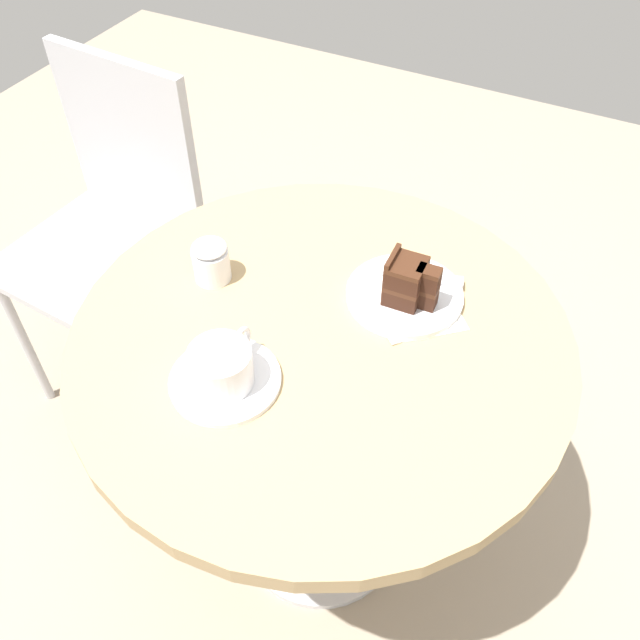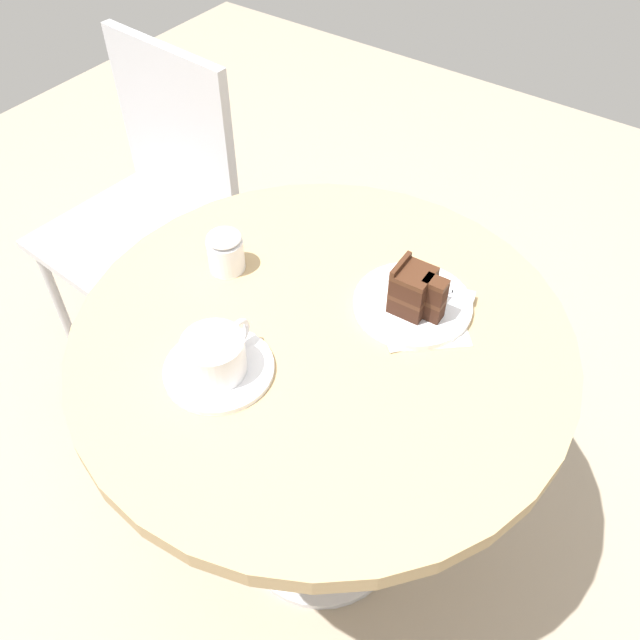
% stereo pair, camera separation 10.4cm
% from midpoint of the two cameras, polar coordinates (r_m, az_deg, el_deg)
% --- Properties ---
extents(ground_plane, '(4.40, 4.40, 0.01)m').
position_cam_midpoint_polar(ground_plane, '(1.66, 1.99, -17.49)').
color(ground_plane, gray).
rests_on(ground_plane, ground).
extents(cafe_table, '(0.81, 0.81, 0.69)m').
position_cam_midpoint_polar(cafe_table, '(1.16, 2.72, -4.81)').
color(cafe_table, tan).
rests_on(cafe_table, ground).
extents(saucer, '(0.17, 0.17, 0.01)m').
position_cam_midpoint_polar(saucer, '(1.03, -5.65, -4.29)').
color(saucer, white).
rests_on(saucer, cafe_table).
extents(coffee_cup, '(0.13, 0.09, 0.06)m').
position_cam_midpoint_polar(coffee_cup, '(1.00, -5.89, -3.05)').
color(coffee_cup, white).
rests_on(coffee_cup, saucer).
extents(teaspoon, '(0.09, 0.06, 0.00)m').
position_cam_midpoint_polar(teaspoon, '(1.06, -5.29, -1.70)').
color(teaspoon, silver).
rests_on(teaspoon, saucer).
extents(cake_plate, '(0.20, 0.20, 0.01)m').
position_cam_midpoint_polar(cake_plate, '(1.13, 10.43, 1.19)').
color(cake_plate, white).
rests_on(cake_plate, cafe_table).
extents(cake_slice, '(0.06, 0.09, 0.09)m').
position_cam_midpoint_polar(cake_slice, '(1.09, 10.75, 2.27)').
color(cake_slice, '#381E14').
rests_on(cake_slice, cake_plate).
extents(fork, '(0.06, 0.15, 0.00)m').
position_cam_midpoint_polar(fork, '(1.15, 12.62, 2.34)').
color(fork, silver).
rests_on(fork, cake_plate).
extents(napkin, '(0.18, 0.19, 0.00)m').
position_cam_midpoint_polar(napkin, '(1.11, 11.03, -0.09)').
color(napkin, silver).
rests_on(napkin, cafe_table).
extents(cafe_chair, '(0.41, 0.41, 0.86)m').
position_cam_midpoint_polar(cafe_chair, '(1.65, -11.99, 9.84)').
color(cafe_chair, '#BCBCC1').
rests_on(cafe_chair, ground).
extents(sugar_pot, '(0.06, 0.06, 0.08)m').
position_cam_midpoint_polar(sugar_pot, '(1.16, -5.44, 5.68)').
color(sugar_pot, white).
rests_on(sugar_pot, cafe_table).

